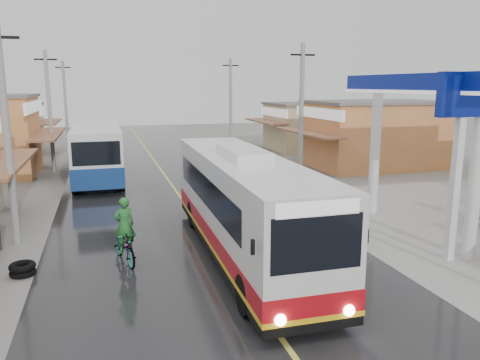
{
  "coord_description": "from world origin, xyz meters",
  "views": [
    {
      "loc": [
        -3.71,
        -9.3,
        5.8
      ],
      "look_at": [
        1.4,
        8.11,
        2.1
      ],
      "focal_mm": 35.0,
      "sensor_mm": 36.0,
      "label": 1
    }
  ],
  "objects": [
    {
      "name": "ground",
      "position": [
        0.0,
        0.0,
        0.0
      ],
      "size": [
        120.0,
        120.0,
        0.0
      ],
      "primitive_type": "plane",
      "color": "slate",
      "rests_on": "ground"
    },
    {
      "name": "second_bus",
      "position": [
        -4.1,
        20.37,
        1.81
      ],
      "size": [
        2.78,
        10.1,
        3.35
      ],
      "rotation": [
        0.0,
        0.0,
        0.0
      ],
      "color": "silver",
      "rests_on": "road"
    },
    {
      "name": "cyclist",
      "position": [
        -3.22,
        5.86,
        0.75
      ],
      "size": [
        1.2,
        2.22,
        2.27
      ],
      "rotation": [
        0.0,
        0.0,
        0.23
      ],
      "color": "black",
      "rests_on": "ground"
    },
    {
      "name": "road",
      "position": [
        0.0,
        15.0,
        0.01
      ],
      "size": [
        12.0,
        90.0,
        0.02
      ],
      "primitive_type": "cube",
      "color": "black",
      "rests_on": "ground"
    },
    {
      "name": "utility_poles_right",
      "position": [
        7.0,
        15.0,
        0.0
      ],
      "size": [
        1.6,
        36.0,
        8.0
      ],
      "primitive_type": null,
      "color": "gray",
      "rests_on": "ground"
    },
    {
      "name": "coach_bus",
      "position": [
        0.71,
        5.44,
        1.8
      ],
      "size": [
        2.84,
        11.98,
        3.72
      ],
      "rotation": [
        0.0,
        0.0,
        -0.02
      ],
      "color": "silver",
      "rests_on": "road"
    },
    {
      "name": "centre_line",
      "position": [
        0.0,
        15.0,
        0.02
      ],
      "size": [
        0.15,
        90.0,
        0.01
      ],
      "primitive_type": "cube",
      "color": "#D8CC4C",
      "rests_on": "road"
    },
    {
      "name": "shopfronts_right",
      "position": [
        15.0,
        12.0,
        0.0
      ],
      "size": [
        11.0,
        44.0,
        4.8
      ],
      "primitive_type": null,
      "color": "#BBB5A3",
      "rests_on": "ground"
    },
    {
      "name": "utility_poles_left",
      "position": [
        -7.0,
        16.0,
        0.0
      ],
      "size": [
        1.6,
        50.0,
        8.0
      ],
      "primitive_type": null,
      "color": "gray",
      "rests_on": "ground"
    },
    {
      "name": "tyre_stack",
      "position": [
        -6.34,
        5.66,
        0.2
      ],
      "size": [
        0.79,
        0.79,
        0.41
      ],
      "color": "black",
      "rests_on": "ground"
    }
  ]
}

